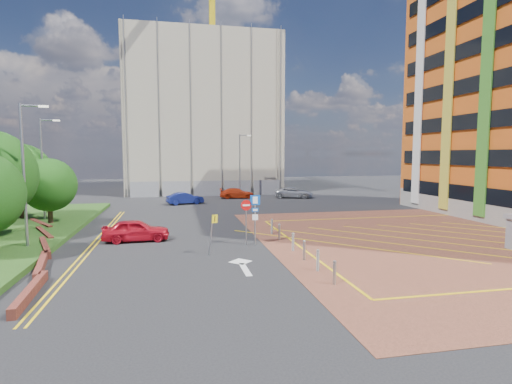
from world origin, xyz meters
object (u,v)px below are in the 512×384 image
object	(u,v)px
warning_sign	(212,229)
car_silver_back	(294,193)
sign_cluster	(252,213)
lamp_back	(240,163)
car_red_back	(237,193)
tree_d	(20,174)
car_blue_back	(185,198)
lamp_left_near	(25,169)
lamp_left_far	(43,165)
car_red_left	(136,230)
tree_c	(49,185)

from	to	relation	value
warning_sign	car_silver_back	bearing A→B (deg)	64.28
sign_cluster	car_silver_back	size ratio (longest dim) A/B	0.67
lamp_back	warning_sign	size ratio (longest dim) A/B	3.56
car_red_back	car_silver_back	distance (m)	7.15
warning_sign	car_red_back	bearing A→B (deg)	78.35
tree_d	car_red_back	size ratio (longest dim) A/B	1.40
sign_cluster	warning_sign	world-z (taller)	sign_cluster
car_silver_back	car_blue_back	bearing A→B (deg)	125.29
lamp_left_near	warning_sign	bearing A→B (deg)	-16.15
sign_cluster	warning_sign	bearing A→B (deg)	-143.28
lamp_left_far	sign_cluster	size ratio (longest dim) A/B	2.50
tree_d	car_blue_back	distance (m)	16.32
warning_sign	lamp_left_far	bearing A→B (deg)	133.19
lamp_left_near	car_red_left	world-z (taller)	lamp_left_near
warning_sign	tree_d	bearing A→B (deg)	135.58
car_red_left	sign_cluster	bearing A→B (deg)	-112.12
car_blue_back	car_red_left	bearing A→B (deg)	154.31
lamp_left_far	car_red_back	world-z (taller)	lamp_left_far
lamp_left_near	lamp_left_far	world-z (taller)	same
tree_d	car_red_back	bearing A→B (deg)	34.22
sign_cluster	car_red_left	distance (m)	7.54
tree_d	lamp_left_far	bearing A→B (deg)	-25.68
tree_d	lamp_left_far	xyz separation A→B (m)	(2.08, -1.00, 0.79)
car_blue_back	lamp_back	bearing A→B (deg)	-63.96
lamp_left_near	car_blue_back	xyz separation A→B (m)	(9.28, 19.79, -4.01)
lamp_back	tree_d	bearing A→B (deg)	-143.91
car_red_back	car_red_left	bearing A→B (deg)	161.75
tree_d	lamp_left_far	size ratio (longest dim) A/B	0.76
tree_c	car_silver_back	xyz separation A→B (m)	(23.97, 15.53, -2.53)
tree_d	warning_sign	xyz separation A→B (m)	(14.22, -13.94, -2.44)
tree_d	car_silver_back	distance (m)	29.91
car_blue_back	car_silver_back	xyz separation A→B (m)	(13.60, 3.74, 0.01)
tree_c	car_red_left	bearing A→B (deg)	-43.52
car_red_back	lamp_left_far	bearing A→B (deg)	134.63
lamp_left_near	car_red_left	bearing A→B (deg)	15.01
lamp_left_near	car_silver_back	bearing A→B (deg)	45.79
tree_d	car_silver_back	world-z (taller)	tree_d
tree_d	lamp_left_near	bearing A→B (deg)	-69.65
lamp_back	sign_cluster	distance (m)	27.38
warning_sign	car_blue_back	distance (m)	22.76
sign_cluster	warning_sign	distance (m)	3.26
lamp_back	car_red_left	world-z (taller)	lamp_back
sign_cluster	car_silver_back	distance (m)	26.60
car_red_left	car_silver_back	xyz separation A→B (m)	(17.16, 21.99, -0.04)
lamp_back	car_silver_back	xyz separation A→B (m)	(6.39, -2.47, -3.70)
tree_c	lamp_back	distance (m)	25.19
lamp_left_far	car_silver_back	world-z (taller)	lamp_left_far
lamp_back	car_red_left	bearing A→B (deg)	-113.77
warning_sign	car_red_left	distance (m)	6.32
car_silver_back	warning_sign	bearing A→B (deg)	174.22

